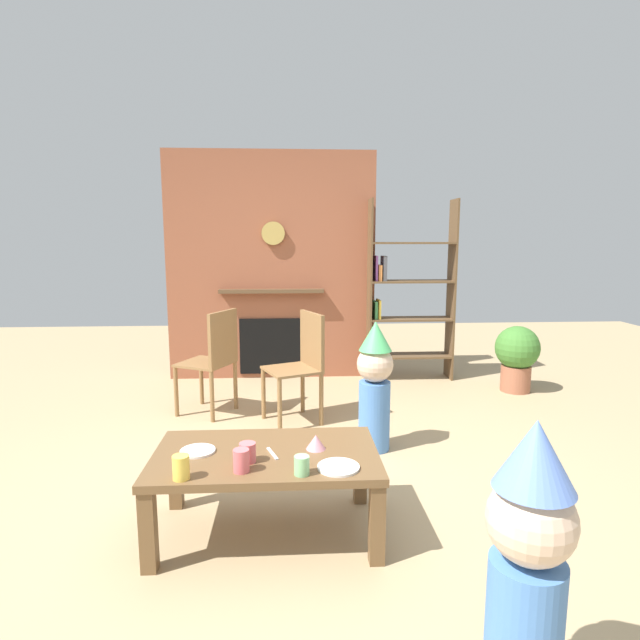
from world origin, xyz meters
TOP-DOWN VIEW (x-y plane):
  - ground_plane at (0.00, 0.00)m, footprint 12.00×12.00m
  - brick_fireplace_feature at (-0.24, 2.60)m, footprint 2.20×0.28m
  - bookshelf at (1.17, 2.40)m, footprint 0.90×0.28m
  - coffee_table at (-0.17, -0.48)m, footprint 1.13×0.65m
  - paper_cup_near_left at (-0.28, -0.69)m, footprint 0.07×0.07m
  - paper_cup_near_right at (-0.54, -0.75)m, footprint 0.08×0.08m
  - paper_cup_center at (-0.00, -0.74)m, footprint 0.07×0.07m
  - paper_cup_far_left at (-0.26, -0.59)m, footprint 0.08×0.08m
  - paper_plate_front at (-0.52, -0.46)m, footprint 0.18×0.18m
  - paper_plate_rear at (0.17, -0.68)m, footprint 0.20×0.20m
  - birthday_cake_slice at (0.08, -0.45)m, footprint 0.10×0.10m
  - table_fork at (-0.14, -0.51)m, footprint 0.07×0.15m
  - child_with_cone_hat at (0.67, -1.54)m, footprint 0.27×0.27m
  - child_in_pink at (0.54, 0.54)m, footprint 0.26×0.26m
  - dining_chair_left at (-0.69, 1.36)m, footprint 0.53×0.53m
  - dining_chair_middle at (0.05, 1.16)m, footprint 0.53×0.53m
  - potted_plant_tall at (2.18, 1.86)m, footprint 0.43×0.43m

SIDE VIEW (x-z plane):
  - ground_plane at x=0.00m, z-range 0.00..0.00m
  - coffee_table at x=-0.17m, z-range 0.15..0.58m
  - potted_plant_tall at x=2.18m, z-range 0.05..0.70m
  - table_fork at x=-0.14m, z-range 0.43..0.44m
  - paper_plate_front at x=-0.52m, z-range 0.43..0.44m
  - paper_plate_rear at x=0.17m, z-range 0.43..0.44m
  - birthday_cake_slice at x=0.08m, z-range 0.43..0.51m
  - paper_cup_center at x=0.00m, z-range 0.43..0.52m
  - paper_cup_far_left at x=-0.26m, z-range 0.43..0.53m
  - paper_cup_near_left at x=-0.28m, z-range 0.43..0.54m
  - paper_cup_near_right at x=-0.54m, z-range 0.43..0.54m
  - child_in_pink at x=0.54m, z-range 0.03..0.95m
  - dining_chair_left at x=-0.69m, z-range 0.06..0.96m
  - dining_chair_middle at x=0.05m, z-range 0.06..0.96m
  - child_with_cone_hat at x=0.67m, z-range 0.03..1.00m
  - bookshelf at x=1.17m, z-range -0.05..1.85m
  - brick_fireplace_feature at x=-0.24m, z-range -0.01..2.39m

